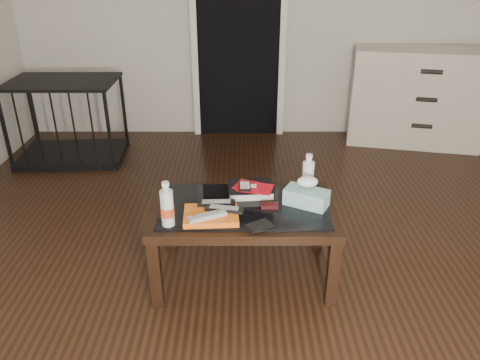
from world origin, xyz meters
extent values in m
plane|color=black|center=(0.00, 0.00, 0.00)|extent=(5.00, 5.00, 0.00)
cube|color=black|center=(-0.40, 2.47, 1.00)|extent=(0.80, 0.05, 2.00)
cube|color=silver|center=(-0.82, 2.44, 1.00)|extent=(0.06, 0.04, 2.04)
cube|color=silver|center=(0.02, 2.44, 1.00)|extent=(0.06, 0.04, 2.04)
cube|color=black|center=(-0.83, -0.14, 0.20)|extent=(0.06, 0.06, 0.40)
cube|color=black|center=(0.09, -0.14, 0.20)|extent=(0.06, 0.06, 0.40)
cube|color=black|center=(-0.83, 0.38, 0.20)|extent=(0.06, 0.06, 0.40)
cube|color=black|center=(0.09, 0.38, 0.20)|extent=(0.06, 0.06, 0.40)
cube|color=black|center=(-0.37, 0.12, 0.43)|extent=(1.00, 0.60, 0.05)
cube|color=black|center=(-0.37, 0.12, 0.46)|extent=(0.90, 0.50, 0.01)
cube|color=beige|center=(1.28, 2.23, 0.45)|extent=(1.28, 0.74, 0.90)
cylinder|color=black|center=(1.28, 1.97, 0.25)|extent=(0.18, 0.08, 0.04)
cylinder|color=black|center=(1.28, 1.97, 0.50)|extent=(0.18, 0.08, 0.04)
cylinder|color=black|center=(1.28, 1.97, 0.75)|extent=(0.18, 0.08, 0.04)
cube|color=black|center=(-1.90, 1.82, 0.03)|extent=(0.93, 0.65, 0.06)
cube|color=black|center=(-1.90, 1.82, 0.70)|extent=(0.93, 0.65, 0.02)
cube|color=black|center=(-2.33, 1.54, 0.35)|extent=(0.03, 0.03, 0.70)
cube|color=black|center=(-1.47, 1.54, 0.35)|extent=(0.03, 0.03, 0.70)
cube|color=black|center=(-2.33, 2.10, 0.35)|extent=(0.03, 0.03, 0.70)
cube|color=black|center=(-1.47, 2.10, 0.35)|extent=(0.03, 0.03, 0.70)
cube|color=orange|center=(-0.54, -0.01, 0.48)|extent=(0.29, 0.23, 0.03)
cube|color=#9D9DA1|center=(-0.55, -0.06, 0.50)|extent=(0.20, 0.13, 0.02)
cube|color=black|center=(-0.47, 0.01, 0.50)|extent=(0.21, 0.09, 0.02)
cube|color=black|center=(-0.51, 0.07, 0.50)|extent=(0.20, 0.06, 0.02)
cube|color=black|center=(-0.33, 0.26, 0.48)|extent=(0.27, 0.22, 0.05)
cube|color=#BA0C17|center=(-0.32, 0.25, 0.51)|extent=(0.23, 0.20, 0.01)
cube|color=black|center=(-0.36, 0.23, 0.52)|extent=(0.06, 0.10, 0.02)
cube|color=black|center=(-0.23, 0.10, 0.47)|extent=(0.09, 0.05, 0.02)
cube|color=black|center=(-0.29, -0.11, 0.47)|extent=(0.14, 0.12, 0.02)
cylinder|color=silver|center=(-0.75, -0.08, 0.58)|extent=(0.08, 0.08, 0.24)
cylinder|color=white|center=(-0.01, 0.26, 0.58)|extent=(0.07, 0.07, 0.24)
cube|color=teal|center=(-0.03, 0.13, 0.51)|extent=(0.26, 0.21, 0.09)
camera|label=1|loc=(-0.39, -2.09, 1.71)|focal=35.00mm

